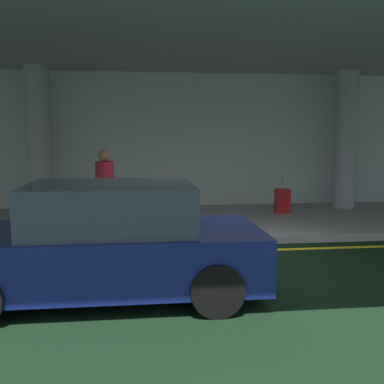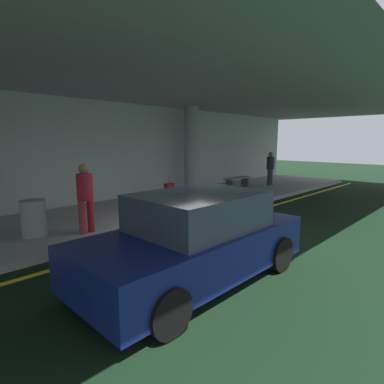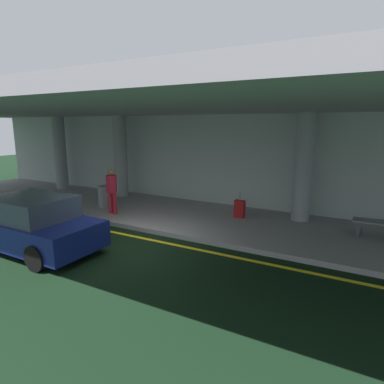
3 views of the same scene
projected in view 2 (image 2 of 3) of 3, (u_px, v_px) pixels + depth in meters
The scene contains 12 objects.
ground_plane at pixel (204, 234), 7.85m from camera, with size 60.00×60.00×0.00m, color black.
sidewalk at pixel (133, 212), 9.97m from camera, with size 26.00×4.20×0.15m, color gray.
lane_stripe_yellow at pixel (189, 230), 8.22m from camera, with size 26.00×0.14×0.01m, color yellow.
support_column_center at pixel (191, 150), 13.36m from camera, with size 0.61×0.61×3.65m, color gray.
ceiling_overhang at pixel (139, 86), 9.00m from camera, with size 28.00×13.20×0.30m, color gray.
terminal_back_wall at pixel (96, 154), 11.22m from camera, with size 26.00×0.30×3.80m, color #A8B5B2.
car_navy at pixel (196, 239), 5.19m from camera, with size 4.10×1.92×1.50m.
traveler_with_luggage at pixel (85, 194), 7.33m from camera, with size 0.38×0.38×1.68m.
person_waiting_for_ride at pixel (270, 166), 15.42m from camera, with size 0.38×0.38×1.68m.
suitcase_upright_primary at pixel (169, 191), 11.72m from camera, with size 0.36×0.22×0.90m.
bench_metal at pixel (238, 180), 14.84m from camera, with size 1.60×0.50×0.48m.
trash_bin_steel at pixel (34, 218), 7.19m from camera, with size 0.56×0.56×0.85m, color gray.
Camera 2 is at (-5.64, -5.06, 2.35)m, focal length 28.76 mm.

